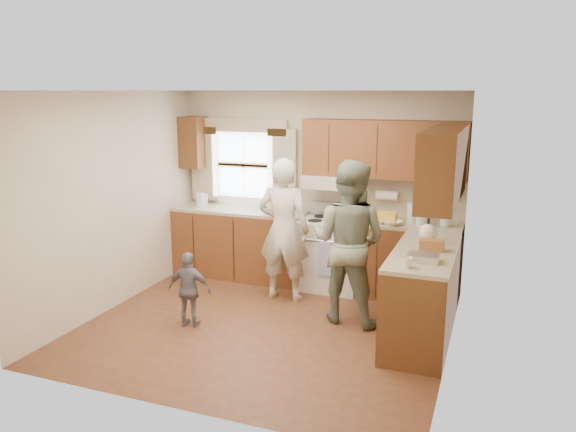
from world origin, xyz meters
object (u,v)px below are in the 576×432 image
at_px(woman_right, 348,242).
at_px(stove, 331,253).
at_px(child, 189,290).
at_px(woman_left, 284,230).

bearing_deg(woman_right, stove, -55.82).
height_order(stove, child, stove).
height_order(woman_left, child, woman_left).
bearing_deg(woman_left, woman_right, 155.51).
relative_size(stove, woman_right, 0.60).
bearing_deg(woman_right, child, 34.71).
bearing_deg(stove, woman_right, -63.64).
bearing_deg(child, woman_right, -160.74).
xyz_separation_m(stove, woman_right, (0.47, -0.94, 0.43)).
xyz_separation_m(stove, woman_left, (-0.42, -0.59, 0.40)).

